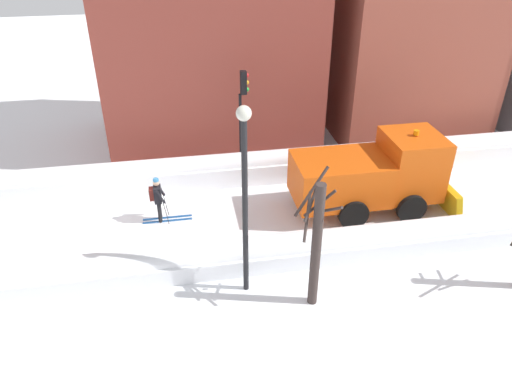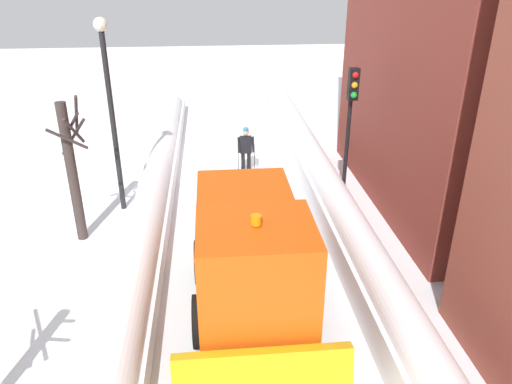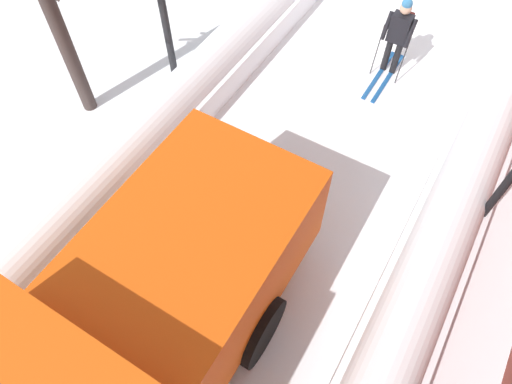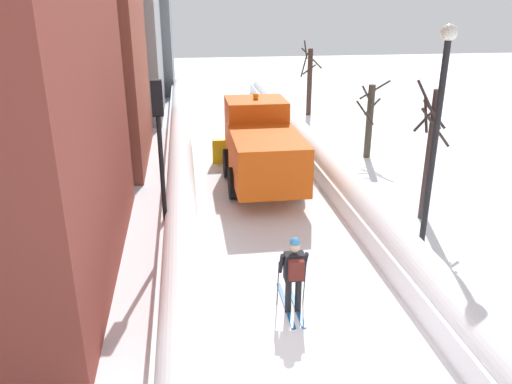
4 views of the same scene
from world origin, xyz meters
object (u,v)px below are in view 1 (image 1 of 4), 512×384
plow_truck (374,174)px  street_lamp (245,184)px  skier (158,197)px  traffic_light_pole (243,105)px  bare_tree_near (316,243)px

plow_truck → street_lamp: bearing=-55.8°
skier → traffic_light_pole: (-2.80, 3.55, 2.19)m
traffic_light_pole → street_lamp: (6.97, -1.00, 0.47)m
skier → traffic_light_pole: 5.02m
plow_truck → street_lamp: size_ratio=1.02×
traffic_light_pole → street_lamp: size_ratio=0.78×
plow_truck → traffic_light_pole: 5.76m
traffic_light_pole → street_lamp: bearing=-8.2°
traffic_light_pole → bare_tree_near: size_ratio=1.07×
plow_truck → traffic_light_pole: (-3.30, -4.40, 1.71)m
bare_tree_near → skier: bearing=-139.1°
skier → street_lamp: street_lamp is taller
plow_truck → bare_tree_near: size_ratio=1.41×
traffic_light_pole → bare_tree_near: (7.84, 0.82, -1.05)m
street_lamp → bare_tree_near: (0.87, 1.82, -1.52)m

